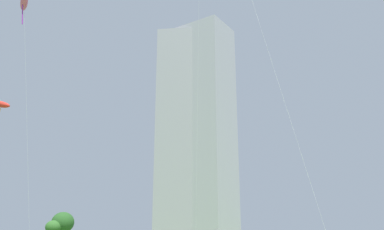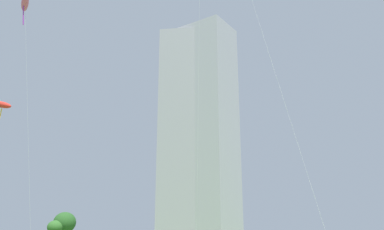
{
  "view_description": "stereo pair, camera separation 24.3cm",
  "coord_description": "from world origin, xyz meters",
  "px_view_note": "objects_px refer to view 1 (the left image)",
  "views": [
    {
      "loc": [
        12.38,
        -20.97,
        1.68
      ],
      "look_at": [
        0.74,
        8.33,
        11.43
      ],
      "focal_mm": 38.21,
      "sensor_mm": 36.0,
      "label": 1
    },
    {
      "loc": [
        12.61,
        -20.88,
        1.68
      ],
      "look_at": [
        0.74,
        8.33,
        11.43
      ],
      "focal_mm": 38.21,
      "sensor_mm": 36.0,
      "label": 2
    }
  ],
  "objects_px": {
    "kite_flying_2": "(24,3)",
    "kite_flying_4": "(0,105)",
    "distant_highrise_1": "(202,130)",
    "distant_highrise_0": "(178,134)",
    "park_tree_0": "(63,223)",
    "park_tree_2": "(53,228)"
  },
  "relations": [
    {
      "from": "kite_flying_4",
      "to": "distant_highrise_0",
      "type": "relative_size",
      "value": 0.2
    },
    {
      "from": "kite_flying_4",
      "to": "park_tree_0",
      "type": "relative_size",
      "value": 2.93
    },
    {
      "from": "kite_flying_2",
      "to": "distant_highrise_1",
      "type": "bearing_deg",
      "value": 101.65
    },
    {
      "from": "kite_flying_4",
      "to": "distant_highrise_1",
      "type": "relative_size",
      "value": 0.19
    },
    {
      "from": "park_tree_0",
      "to": "kite_flying_4",
      "type": "bearing_deg",
      "value": -75.76
    },
    {
      "from": "kite_flying_2",
      "to": "distant_highrise_0",
      "type": "xyz_separation_m",
      "value": [
        -34.37,
        117.41,
        17.62
      ]
    },
    {
      "from": "park_tree_0",
      "to": "distant_highrise_1",
      "type": "distance_m",
      "value": 105.05
    },
    {
      "from": "kite_flying_4",
      "to": "distant_highrise_0",
      "type": "bearing_deg",
      "value": 104.03
    },
    {
      "from": "park_tree_0",
      "to": "park_tree_2",
      "type": "bearing_deg",
      "value": -102.61
    },
    {
      "from": "kite_flying_4",
      "to": "park_tree_2",
      "type": "height_order",
      "value": "kite_flying_4"
    },
    {
      "from": "kite_flying_4",
      "to": "kite_flying_2",
      "type": "bearing_deg",
      "value": -35.37
    },
    {
      "from": "distant_highrise_0",
      "to": "kite_flying_2",
      "type": "bearing_deg",
      "value": -89.15
    },
    {
      "from": "kite_flying_2",
      "to": "kite_flying_4",
      "type": "xyz_separation_m",
      "value": [
        -6.11,
        4.34,
        -8.87
      ]
    },
    {
      "from": "kite_flying_2",
      "to": "park_tree_2",
      "type": "height_order",
      "value": "kite_flying_2"
    },
    {
      "from": "kite_flying_2",
      "to": "kite_flying_4",
      "type": "distance_m",
      "value": 11.61
    },
    {
      "from": "park_tree_0",
      "to": "kite_flying_2",
      "type": "bearing_deg",
      "value": -64.54
    },
    {
      "from": "park_tree_0",
      "to": "distant_highrise_1",
      "type": "relative_size",
      "value": 0.07
    },
    {
      "from": "kite_flying_4",
      "to": "distant_highrise_1",
      "type": "height_order",
      "value": "distant_highrise_1"
    },
    {
      "from": "park_tree_2",
      "to": "distant_highrise_1",
      "type": "xyz_separation_m",
      "value": [
        -13.44,
        97.86,
        40.31
      ]
    },
    {
      "from": "distant_highrise_0",
      "to": "distant_highrise_1",
      "type": "relative_size",
      "value": 0.97
    },
    {
      "from": "park_tree_2",
      "to": "distant_highrise_1",
      "type": "height_order",
      "value": "distant_highrise_1"
    },
    {
      "from": "kite_flying_4",
      "to": "park_tree_2",
      "type": "bearing_deg",
      "value": 106.58
    }
  ]
}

